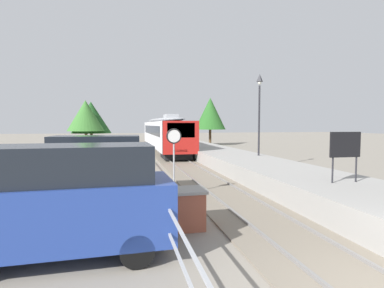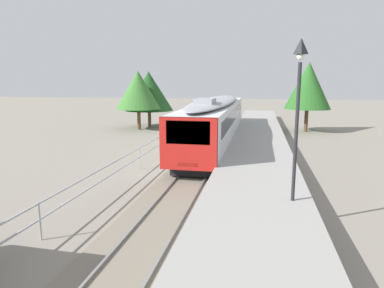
# 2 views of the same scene
# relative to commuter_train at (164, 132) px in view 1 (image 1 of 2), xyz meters

# --- Properties ---
(ground_plane) EXTENTS (160.00, 160.00, 0.00)m
(ground_plane) POSITION_rel_commuter_train_xyz_m (-3.00, -6.92, -2.15)
(ground_plane) COLOR gray
(track_rails) EXTENTS (3.20, 60.00, 0.14)m
(track_rails) POSITION_rel_commuter_train_xyz_m (0.00, -6.92, -2.12)
(track_rails) COLOR slate
(track_rails) RESTS_ON ground
(commuter_train) EXTENTS (2.82, 20.71, 3.74)m
(commuter_train) POSITION_rel_commuter_train_xyz_m (0.00, 0.00, 0.00)
(commuter_train) COLOR silver
(commuter_train) RESTS_ON track_rails
(station_platform) EXTENTS (3.90, 60.00, 0.90)m
(station_platform) POSITION_rel_commuter_train_xyz_m (3.25, -6.92, -1.70)
(station_platform) COLOR #999691
(station_platform) RESTS_ON ground
(platform_lamp_mid_platform) EXTENTS (0.34, 0.34, 5.35)m
(platform_lamp_mid_platform) POSITION_rel_commuter_train_xyz_m (4.49, -14.21, 2.47)
(platform_lamp_mid_platform) COLOR #232328
(platform_lamp_mid_platform) RESTS_ON station_platform
(platform_notice_board) EXTENTS (1.20, 0.08, 1.80)m
(platform_notice_board) POSITION_rel_commuter_train_xyz_m (3.43, -23.58, 0.04)
(platform_notice_board) COLOR #232328
(platform_notice_board) RESTS_ON station_platform
(speed_limit_sign) EXTENTS (0.61, 0.10, 2.81)m
(speed_limit_sign) POSITION_rel_commuter_train_xyz_m (-2.26, -20.89, -0.03)
(speed_limit_sign) COLOR #9EA0A5
(speed_limit_sign) RESTS_ON ground
(brick_utility_cabinet) EXTENTS (1.21, 0.99, 1.13)m
(brick_utility_cabinet) POSITION_rel_commuter_train_xyz_m (-2.57, -24.50, -1.58)
(brick_utility_cabinet) COLOR brown
(brick_utility_cabinet) RESTS_ON ground
(carpark_fence) EXTENTS (0.06, 36.06, 1.25)m
(carpark_fence) POSITION_rel_commuter_train_xyz_m (-3.30, -16.92, -1.24)
(carpark_fence) COLOR #9EA0A5
(carpark_fence) RESTS_ON ground
(parked_van_blue) EXTENTS (4.95, 2.09, 2.51)m
(parked_van_blue) POSITION_rel_commuter_train_xyz_m (-5.52, -25.84, -0.86)
(parked_van_blue) COLOR navy
(parked_van_blue) RESTS_ON ground
(parked_van_black) EXTENTS (4.96, 2.11, 2.51)m
(parked_van_black) POSITION_rel_commuter_train_xyz_m (-5.52, -20.15, -0.86)
(parked_van_black) COLOR black
(parked_van_black) RESTS_ON ground
(tree_behind_carpark) EXTENTS (4.56, 4.56, 6.01)m
(tree_behind_carpark) POSITION_rel_commuter_train_xyz_m (-8.93, 7.54, 1.91)
(tree_behind_carpark) COLOR brown
(tree_behind_carpark) RESTS_ON ground
(tree_behind_station_far) EXTENTS (5.21, 5.21, 5.98)m
(tree_behind_station_far) POSITION_rel_commuter_train_xyz_m (-8.49, 9.66, 1.73)
(tree_behind_station_far) COLOR brown
(tree_behind_station_far) RESTS_ON ground
(tree_distant_left) EXTENTS (4.42, 4.42, 6.79)m
(tree_distant_left) POSITION_rel_commuter_train_xyz_m (7.86, 9.29, 2.36)
(tree_distant_left) COLOR brown
(tree_distant_left) RESTS_ON ground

